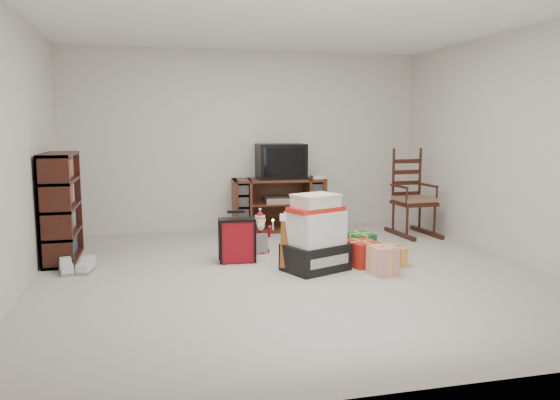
% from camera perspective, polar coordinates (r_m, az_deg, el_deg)
% --- Properties ---
extents(room, '(5.01, 5.01, 2.51)m').
position_cam_1_polar(room, '(5.30, 1.40, 5.39)').
color(room, beige).
rests_on(room, ground).
extents(tv_stand, '(1.31, 0.55, 0.73)m').
position_cam_1_polar(tv_stand, '(7.65, -0.13, -0.48)').
color(tv_stand, '#4D2316').
rests_on(tv_stand, floor).
extents(bookshelf, '(0.32, 0.96, 1.18)m').
position_cam_1_polar(bookshelf, '(6.43, -21.88, -0.85)').
color(bookshelf, '#36150E').
rests_on(bookshelf, floor).
extents(rocking_chair, '(0.53, 0.82, 1.21)m').
position_cam_1_polar(rocking_chair, '(7.58, 13.61, -0.43)').
color(rocking_chair, '#36150E').
rests_on(rocking_chair, floor).
extents(gift_pile, '(0.73, 0.64, 0.77)m').
position_cam_1_polar(gift_pile, '(5.57, 3.74, -3.98)').
color(gift_pile, black).
rests_on(gift_pile, floor).
extents(red_suitcase, '(0.38, 0.21, 0.56)m').
position_cam_1_polar(red_suitcase, '(5.92, -4.51, -4.20)').
color(red_suitcase, maroon).
rests_on(red_suitcase, floor).
extents(stocking, '(0.30, 0.21, 0.59)m').
position_cam_1_polar(stocking, '(5.53, 1.19, -4.47)').
color(stocking, '#0B661D').
rests_on(stocking, floor).
extents(teddy_bear, '(0.24, 0.21, 0.36)m').
position_cam_1_polar(teddy_bear, '(5.76, 2.88, -5.39)').
color(teddy_bear, brown).
rests_on(teddy_bear, floor).
extents(santa_figurine, '(0.33, 0.31, 0.67)m').
position_cam_1_polar(santa_figurine, '(6.45, 2.16, -3.05)').
color(santa_figurine, maroon).
rests_on(santa_figurine, floor).
extents(mrs_claus_figurine, '(0.26, 0.25, 0.53)m').
position_cam_1_polar(mrs_claus_figurine, '(6.21, -2.09, -3.97)').
color(mrs_claus_figurine, maroon).
rests_on(mrs_claus_figurine, floor).
extents(sneaker_pair, '(0.37, 0.31, 0.10)m').
position_cam_1_polar(sneaker_pair, '(5.89, -20.51, -6.64)').
color(sneaker_pair, silver).
rests_on(sneaker_pair, floor).
extents(gift_cluster, '(0.61, 0.94, 0.28)m').
position_cam_1_polar(gift_cluster, '(5.87, 9.23, -5.39)').
color(gift_cluster, red).
rests_on(gift_cluster, floor).
extents(crt_television, '(0.67, 0.50, 0.48)m').
position_cam_1_polar(crt_television, '(7.60, 0.11, 4.07)').
color(crt_television, black).
rests_on(crt_television, tv_stand).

